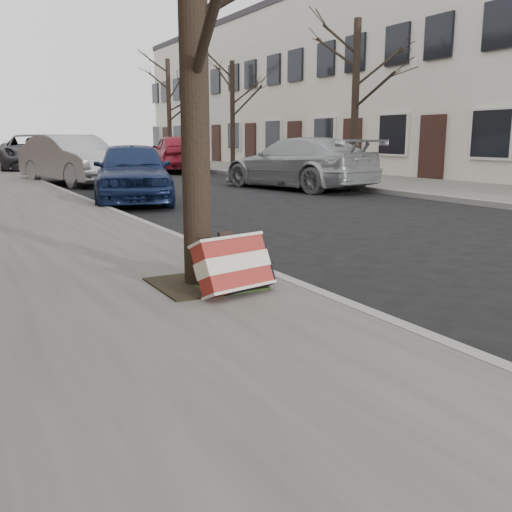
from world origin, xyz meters
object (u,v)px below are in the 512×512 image
suitcase_navy (245,268)px  car_near_front (132,172)px  suitcase_red (233,265)px  car_near_mid (73,160)px

suitcase_navy → car_near_front: bearing=66.5°
suitcase_red → car_near_mid: bearing=71.8°
suitcase_navy → car_near_front: (1.54, 8.13, 0.35)m
suitcase_red → car_near_front: size_ratio=0.16×
car_near_front → car_near_mid: size_ratio=0.87×
suitcase_red → car_near_mid: size_ratio=0.14×
car_near_front → car_near_mid: car_near_mid is taller
car_near_mid → car_near_front: bearing=-104.1°
car_near_front → suitcase_red: bearing=-86.0°
suitcase_navy → car_near_front: car_near_front is taller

